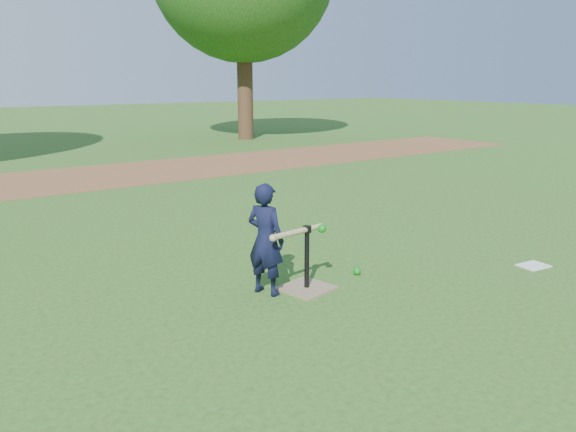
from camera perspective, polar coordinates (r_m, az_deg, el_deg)
ground at (r=5.38m, az=3.66°, el=-7.21°), size 80.00×80.00×0.00m
dirt_strip at (r=11.97m, az=-19.75°, el=3.72°), size 24.00×3.00×0.01m
child at (r=5.07m, az=-2.29°, el=-2.38°), size 0.37×0.44×1.03m
wiffle_ball_ground at (r=5.72m, az=7.03°, el=-5.57°), size 0.08×0.08×0.08m
clipboard at (r=6.48m, az=23.66°, el=-4.64°), size 0.32×0.26×0.01m
batting_tee at (r=5.28m, az=1.91°, el=-6.33°), size 0.51×0.51×0.61m
swing_action at (r=5.05m, az=1.28°, el=-1.59°), size 0.63×0.14×0.08m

